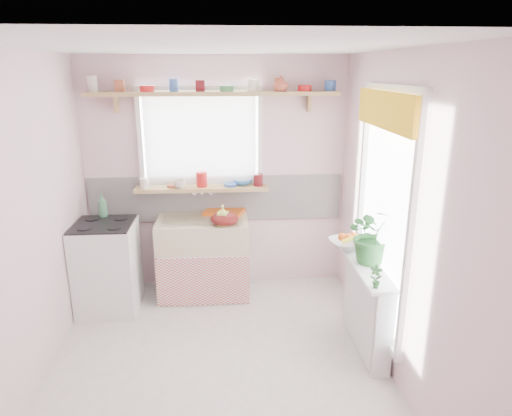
{
  "coord_description": "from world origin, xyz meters",
  "views": [
    {
      "loc": [
        0.09,
        -3.24,
        2.36
      ],
      "look_at": [
        0.36,
        0.55,
        1.2
      ],
      "focal_mm": 32.0,
      "sensor_mm": 36.0,
      "label": 1
    }
  ],
  "objects": [
    {
      "name": "fruit",
      "position": [
        1.22,
        0.61,
        0.88
      ],
      "size": [
        0.2,
        0.14,
        0.1
      ],
      "color": "#F35D14",
      "rests_on": "fruit_bowl"
    },
    {
      "name": "soap_bottle_sink",
      "position": [
        0.07,
        1.1,
        0.96
      ],
      "size": [
        0.12,
        0.12,
        0.21
      ],
      "primitive_type": "imported",
      "rotation": [
        0.0,
        0.0,
        -0.27
      ],
      "color": "#DEEF6A",
      "rests_on": "sink_unit"
    },
    {
      "name": "sink_unit",
      "position": [
        -0.15,
        1.29,
        0.43
      ],
      "size": [
        0.95,
        0.65,
        1.11
      ],
      "color": "white",
      "rests_on": "ground"
    },
    {
      "name": "colander",
      "position": [
        0.08,
        1.12,
        0.91
      ],
      "size": [
        0.29,
        0.29,
        0.13
      ],
      "primitive_type": "ellipsoid",
      "rotation": [
        0.0,
        0.0,
        -0.03
      ],
      "color": "#5F1110",
      "rests_on": "sink_unit"
    },
    {
      "name": "cooker_bottle",
      "position": [
        -1.15,
        1.27,
        1.03
      ],
      "size": [
        0.12,
        0.12,
        0.24
      ],
      "primitive_type": "imported",
      "rotation": [
        0.0,
        0.0,
        -0.33
      ],
      "color": "#408056",
      "rests_on": "cooker"
    },
    {
      "name": "fruit_bowl",
      "position": [
        1.21,
        0.6,
        0.82
      ],
      "size": [
        0.39,
        0.39,
        0.08
      ],
      "primitive_type": "imported",
      "rotation": [
        0.0,
        0.0,
        0.22
      ],
      "color": "silver",
      "rests_on": "radiator_ledge"
    },
    {
      "name": "room",
      "position": [
        0.66,
        0.86,
        1.37
      ],
      "size": [
        3.2,
        3.2,
        3.2
      ],
      "color": "silver",
      "rests_on": "ground"
    },
    {
      "name": "shelf_vase",
      "position": [
        0.67,
        1.43,
        2.22
      ],
      "size": [
        0.19,
        0.19,
        0.15
      ],
      "primitive_type": "imported",
      "rotation": [
        0.0,
        0.0,
        0.38
      ],
      "color": "#AA4834",
      "rests_on": "pine_shelf"
    },
    {
      "name": "pine_shelf",
      "position": [
        0.0,
        1.47,
        2.12
      ],
      "size": [
        2.52,
        0.24,
        0.04
      ],
      "primitive_type": "cube",
      "color": "tan",
      "rests_on": "room"
    },
    {
      "name": "sill_bowl",
      "position": [
        0.29,
        1.54,
        1.19
      ],
      "size": [
        0.22,
        0.22,
        0.06
      ],
      "primitive_type": "imported",
      "rotation": [
        0.0,
        0.0,
        -0.12
      ],
      "color": "#3671B2",
      "rests_on": "windowsill"
    },
    {
      "name": "sill_cup",
      "position": [
        -0.38,
        1.42,
        1.21
      ],
      "size": [
        0.13,
        0.13,
        0.09
      ],
      "primitive_type": "imported",
      "rotation": [
        0.0,
        0.0,
        -0.08
      ],
      "color": "beige",
      "rests_on": "windowsill"
    },
    {
      "name": "herb_pot",
      "position": [
        1.21,
        -0.2,
        0.87
      ],
      "size": [
        0.11,
        0.09,
        0.18
      ],
      "primitive_type": "imported",
      "rotation": [
        0.0,
        0.0,
        -0.31
      ],
      "color": "#255A24",
      "rests_on": "radiator_ledge"
    },
    {
      "name": "radiator_ledge",
      "position": [
        1.3,
        0.2,
        0.4
      ],
      "size": [
        0.22,
        0.95,
        0.78
      ],
      "color": "white",
      "rests_on": "ground"
    },
    {
      "name": "jade_plant",
      "position": [
        1.33,
        0.28,
        1.02
      ],
      "size": [
        0.45,
        0.39,
        0.5
      ],
      "primitive_type": "imported",
      "rotation": [
        0.0,
        0.0,
        0.01
      ],
      "color": "#28642B",
      "rests_on": "radiator_ledge"
    },
    {
      "name": "sill_crockery",
      "position": [
        -0.15,
        1.48,
        1.22
      ],
      "size": [
        1.35,
        0.11,
        0.12
      ],
      "color": "silver",
      "rests_on": "windowsill"
    },
    {
      "name": "shelf_crockery",
      "position": [
        -0.02,
        1.47,
        2.19
      ],
      "size": [
        2.47,
        0.11,
        0.12
      ],
      "color": "silver",
      "rests_on": "pine_shelf"
    },
    {
      "name": "windowsill",
      "position": [
        -0.15,
        1.48,
        1.14
      ],
      "size": [
        1.4,
        0.22,
        0.04
      ],
      "primitive_type": "cube",
      "color": "tan",
      "rests_on": "room"
    },
    {
      "name": "cooker",
      "position": [
        -1.1,
        1.05,
        0.46
      ],
      "size": [
        0.58,
        0.58,
        0.93
      ],
      "color": "white",
      "rests_on": "ground"
    },
    {
      "name": "dish_tray",
      "position": [
        0.08,
        1.5,
        0.87
      ],
      "size": [
        0.48,
        0.42,
        0.04
      ],
      "primitive_type": "cube",
      "rotation": [
        0.0,
        0.0,
        -0.33
      ],
      "color": "orange",
      "rests_on": "sink_unit"
    }
  ]
}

